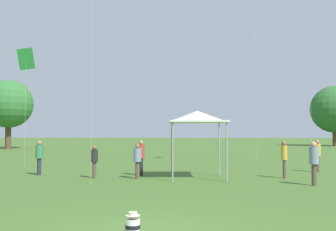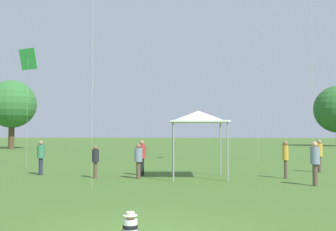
% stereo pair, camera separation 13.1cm
% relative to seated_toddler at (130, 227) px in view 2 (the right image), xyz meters
% --- Properties ---
extents(seated_toddler, '(0.47, 0.54, 0.56)m').
position_rel_seated_toddler_xyz_m(seated_toddler, '(0.00, 0.00, 0.00)').
color(seated_toddler, '#282D47').
rests_on(seated_toddler, ground).
extents(person_standing_0, '(0.40, 0.40, 1.82)m').
position_rel_seated_toddler_xyz_m(person_standing_0, '(5.96, 8.67, 0.86)').
color(person_standing_0, brown).
rests_on(person_standing_0, ground).
extents(person_standing_1, '(0.45, 0.45, 1.77)m').
position_rel_seated_toddler_xyz_m(person_standing_1, '(-7.06, 11.42, 0.83)').
color(person_standing_1, '#282D42').
rests_on(person_standing_1, ground).
extents(person_standing_2, '(0.54, 0.54, 1.79)m').
position_rel_seated_toddler_xyz_m(person_standing_2, '(-1.80, 11.71, 0.84)').
color(person_standing_2, black).
rests_on(person_standing_2, ground).
extents(person_standing_3, '(0.38, 0.38, 1.57)m').
position_rel_seated_toddler_xyz_m(person_standing_3, '(-3.84, 10.35, 0.71)').
color(person_standing_3, brown).
rests_on(person_standing_3, ground).
extents(person_standing_5, '(0.47, 0.47, 1.79)m').
position_rel_seated_toddler_xyz_m(person_standing_5, '(7.64, 14.33, 0.85)').
color(person_standing_5, brown).
rests_on(person_standing_5, ground).
extents(person_standing_6, '(0.42, 0.42, 1.65)m').
position_rel_seated_toddler_xyz_m(person_standing_6, '(-1.74, 10.34, 0.75)').
color(person_standing_6, brown).
rests_on(person_standing_6, ground).
extents(person_standing_7, '(0.37, 0.37, 1.79)m').
position_rel_seated_toddler_xyz_m(person_standing_7, '(5.24, 11.16, 0.88)').
color(person_standing_7, brown).
rests_on(person_standing_7, ground).
extents(canopy_tent, '(2.98, 2.98, 3.24)m').
position_rel_seated_toddler_xyz_m(canopy_tent, '(1.10, 10.79, 2.71)').
color(canopy_tent, white).
rests_on(canopy_tent, ground).
extents(kite_4, '(1.34, 0.76, 7.45)m').
position_rel_seated_toddler_xyz_m(kite_4, '(-9.72, 15.31, 6.49)').
color(kite_4, green).
rests_on(kite_4, ground).
extents(distant_tree_0, '(6.43, 6.43, 9.23)m').
position_rel_seated_toddler_xyz_m(distant_tree_0, '(-24.89, 42.05, 5.76)').
color(distant_tree_0, brown).
rests_on(distant_tree_0, ground).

